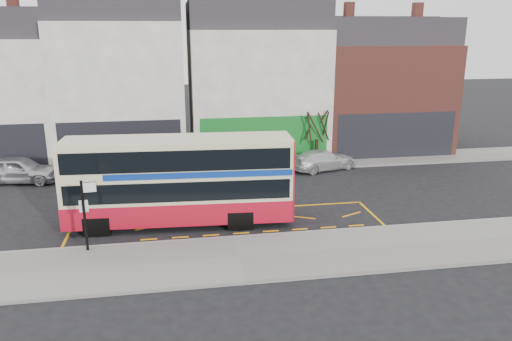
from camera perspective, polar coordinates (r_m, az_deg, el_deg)
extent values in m
plane|color=black|center=(21.72, -2.79, -7.50)|extent=(120.00, 120.00, 0.00)
cube|color=gray|center=(19.61, -1.97, -9.95)|extent=(40.00, 4.00, 0.15)
cube|color=gray|center=(21.35, -2.67, -7.71)|extent=(40.00, 0.15, 0.15)
cube|color=gray|center=(32.04, -5.16, 0.44)|extent=(50.00, 3.00, 0.15)
cube|color=brown|center=(35.04, -26.06, 17.03)|extent=(0.60, 0.60, 1.20)
cube|color=white|center=(35.17, -14.95, 8.73)|extent=(8.00, 8.00, 9.00)
cube|color=#28262B|center=(34.94, -15.62, 17.53)|extent=(8.00, 7.20, 1.80)
cube|color=black|center=(31.76, -15.18, 2.64)|extent=(7.36, 0.06, 3.20)
cube|color=black|center=(31.83, -15.15, 2.30)|extent=(5.60, 0.04, 2.00)
cube|color=white|center=(35.53, -0.15, 8.93)|extent=(9.00, 8.00, 8.50)
cube|color=#28262B|center=(35.26, -0.16, 17.26)|extent=(9.00, 7.20, 1.80)
cube|color=#136E22|center=(32.12, 1.01, 3.35)|extent=(8.28, 0.06, 3.20)
cube|color=black|center=(32.19, 1.01, 3.01)|extent=(6.30, 0.04, 2.00)
cube|color=brown|center=(38.11, 13.46, 8.22)|extent=(9.00, 8.00, 7.50)
cube|color=#28262B|center=(37.79, 13.93, 15.22)|extent=(9.00, 7.20, 1.80)
cube|color=brown|center=(35.88, 10.58, 17.46)|extent=(0.60, 0.60, 1.20)
cube|color=brown|center=(37.84, 17.96, 16.89)|extent=(0.60, 0.60, 1.20)
cube|color=black|center=(34.88, 15.74, 3.77)|extent=(8.28, 0.06, 3.20)
cube|color=black|center=(34.94, 15.70, 3.46)|extent=(6.30, 0.04, 2.00)
cube|color=beige|center=(22.52, -8.75, -0.94)|extent=(10.12, 2.83, 3.68)
cube|color=#A90D21|center=(22.95, -8.61, -4.14)|extent=(10.16, 2.87, 1.00)
cube|color=#A90D21|center=(22.84, 3.83, -0.54)|extent=(0.19, 2.31, 3.68)
cube|color=black|center=(22.59, -8.73, -1.54)|extent=(9.72, 2.87, 0.86)
cube|color=black|center=(22.22, -8.88, 1.81)|extent=(9.72, 2.87, 0.91)
cube|color=navy|center=(22.36, -6.48, 0.30)|extent=(8.12, 2.77, 0.27)
cube|color=black|center=(23.43, -20.98, -2.40)|extent=(0.18, 2.09, 1.46)
cube|color=black|center=(23.00, -21.37, 1.37)|extent=(0.18, 2.09, 0.91)
cube|color=black|center=(23.18, -21.17, -0.37)|extent=(0.14, 1.59, 0.32)
cube|color=beige|center=(22.07, -8.95, 3.53)|extent=(10.11, 2.74, 0.11)
cylinder|color=black|center=(22.57, -17.74, -6.10)|extent=(0.92, 0.31, 0.91)
cylinder|color=black|center=(24.44, -16.86, -4.31)|extent=(0.92, 0.31, 0.91)
cylinder|color=black|center=(22.16, -1.80, -5.71)|extent=(0.92, 0.31, 0.91)
cylinder|color=black|center=(24.06, -2.19, -3.92)|extent=(0.92, 0.31, 0.91)
cube|color=black|center=(20.63, -19.01, -4.93)|extent=(0.10, 0.10, 2.89)
cube|color=white|center=(20.24, -18.49, -1.83)|extent=(0.52, 0.08, 0.42)
cube|color=white|center=(20.56, -19.10, -3.87)|extent=(0.34, 0.06, 0.48)
imported|color=silver|center=(31.81, -25.46, 0.10)|extent=(4.76, 2.52, 1.54)
imported|color=#393B3F|center=(30.40, -3.32, 0.74)|extent=(4.01, 1.59, 1.30)
imported|color=silver|center=(31.71, 7.70, 1.23)|extent=(4.66, 2.94, 1.26)
cylinder|color=black|center=(32.66, 6.91, 2.08)|extent=(0.24, 0.24, 1.68)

